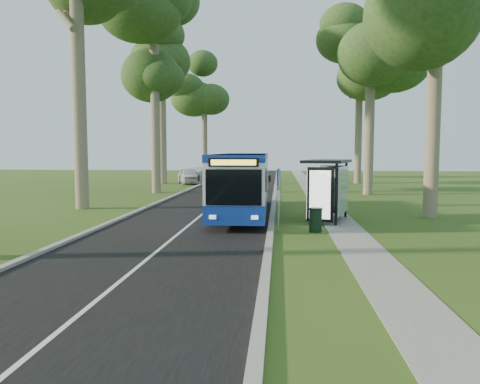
% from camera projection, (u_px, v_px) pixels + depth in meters
% --- Properties ---
extents(ground, '(120.00, 120.00, 0.00)m').
position_uv_depth(ground, '(270.00, 238.00, 16.98)').
color(ground, '#34551A').
rests_on(ground, ground).
extents(road, '(7.00, 100.00, 0.02)m').
position_uv_depth(road, '(213.00, 205.00, 27.20)').
color(road, black).
rests_on(road, ground).
extents(kerb_east, '(0.25, 100.00, 0.12)m').
position_uv_depth(kerb_east, '(273.00, 205.00, 26.90)').
color(kerb_east, '#9E9B93').
rests_on(kerb_east, ground).
extents(kerb_west, '(0.25, 100.00, 0.12)m').
position_uv_depth(kerb_west, '(154.00, 204.00, 27.49)').
color(kerb_west, '#9E9B93').
rests_on(kerb_west, ground).
extents(centre_line, '(0.12, 100.00, 0.00)m').
position_uv_depth(centre_line, '(213.00, 205.00, 27.19)').
color(centre_line, white).
rests_on(centre_line, road).
extents(footpath, '(1.50, 100.00, 0.02)m').
position_uv_depth(footpath, '(326.00, 207.00, 26.65)').
color(footpath, gray).
rests_on(footpath, ground).
extents(bus, '(2.58, 11.46, 3.03)m').
position_uv_depth(bus, '(243.00, 183.00, 23.30)').
color(bus, white).
rests_on(bus, ground).
extents(bus_stop_sign, '(0.14, 0.35, 2.51)m').
position_uv_depth(bus_stop_sign, '(278.00, 193.00, 18.07)').
color(bus_stop_sign, gray).
rests_on(bus_stop_sign, ground).
extents(bus_shelter, '(2.59, 3.59, 2.77)m').
position_uv_depth(bus_shelter, '(331.00, 178.00, 20.73)').
color(bus_shelter, black).
rests_on(bus_shelter, ground).
extents(litter_bin, '(0.54, 0.54, 0.94)m').
position_uv_depth(litter_bin, '(316.00, 220.00, 18.34)').
color(litter_bin, black).
rests_on(litter_bin, ground).
extents(car_white, '(3.32, 4.98, 1.57)m').
position_uv_depth(car_white, '(189.00, 176.00, 45.46)').
color(car_white, silver).
rests_on(car_white, ground).
extents(car_silver, '(2.79, 4.43, 1.38)m').
position_uv_depth(car_silver, '(200.00, 173.00, 52.99)').
color(car_silver, '#9C9EA3').
rests_on(car_silver, ground).
extents(tree_west_c, '(5.20, 5.20, 15.17)m').
position_uv_depth(tree_west_c, '(154.00, 42.00, 34.62)').
color(tree_west_c, '#7A6B56').
rests_on(tree_west_c, ground).
extents(tree_west_d, '(5.20, 5.20, 18.65)m').
position_uv_depth(tree_west_d, '(161.00, 39.00, 44.49)').
color(tree_west_d, '#7A6B56').
rests_on(tree_west_d, ground).
extents(tree_west_e, '(5.20, 5.20, 14.78)m').
position_uv_depth(tree_west_e, '(204.00, 84.00, 54.46)').
color(tree_west_e, '#7A6B56').
rests_on(tree_west_e, ground).
extents(tree_east_c, '(5.20, 5.20, 16.03)m').
position_uv_depth(tree_east_c, '(372.00, 28.00, 33.24)').
color(tree_east_c, '#7A6B56').
rests_on(tree_east_c, ground).
extents(tree_east_d, '(5.20, 5.20, 15.79)m').
position_uv_depth(tree_east_d, '(360.00, 63.00, 45.06)').
color(tree_east_d, '#7A6B56').
rests_on(tree_east_d, ground).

